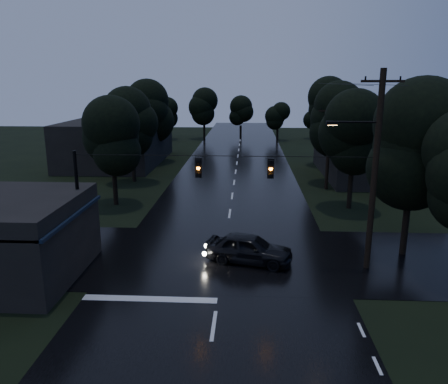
# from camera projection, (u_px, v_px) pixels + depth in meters

# --- Properties ---
(main_road) EXTENTS (12.00, 120.00, 0.02)m
(main_road) POSITION_uv_depth(u_px,v_px,m) (234.00, 183.00, 41.45)
(main_road) COLOR black
(main_road) RESTS_ON ground
(cross_street) EXTENTS (60.00, 9.00, 0.02)m
(cross_street) POSITION_uv_depth(u_px,v_px,m) (224.00, 257.00, 24.04)
(cross_street) COLOR black
(cross_street) RESTS_ON ground
(building_far_right) EXTENTS (10.00, 14.00, 4.40)m
(building_far_right) POSITION_uv_depth(u_px,v_px,m) (374.00, 154.00, 44.02)
(building_far_right) COLOR black
(building_far_right) RESTS_ON ground
(building_far_left) EXTENTS (10.00, 16.00, 5.00)m
(building_far_left) POSITION_uv_depth(u_px,v_px,m) (118.00, 141.00, 51.24)
(building_far_left) COLOR black
(building_far_left) RESTS_ON ground
(utility_pole_main) EXTENTS (3.50, 0.30, 10.00)m
(utility_pole_main) POSITION_uv_depth(u_px,v_px,m) (373.00, 168.00, 21.37)
(utility_pole_main) COLOR black
(utility_pole_main) RESTS_ON ground
(utility_pole_far) EXTENTS (2.00, 0.30, 7.50)m
(utility_pole_far) POSITION_uv_depth(u_px,v_px,m) (328.00, 146.00, 38.11)
(utility_pole_far) COLOR black
(utility_pole_far) RESTS_ON ground
(anchor_pole_left) EXTENTS (0.18, 0.18, 6.00)m
(anchor_pole_left) POSITION_uv_depth(u_px,v_px,m) (79.00, 208.00, 22.72)
(anchor_pole_left) COLOR black
(anchor_pole_left) RESTS_ON ground
(span_signals) EXTENTS (15.00, 0.37, 1.12)m
(span_signals) POSITION_uv_depth(u_px,v_px,m) (234.00, 167.00, 21.73)
(span_signals) COLOR black
(span_signals) RESTS_ON ground
(tree_corner_near) EXTENTS (4.48, 4.48, 9.44)m
(tree_corner_near) POSITION_uv_depth(u_px,v_px,m) (414.00, 148.00, 22.98)
(tree_corner_near) COLOR black
(tree_corner_near) RESTS_ON ground
(tree_left_a) EXTENTS (3.92, 3.92, 8.26)m
(tree_left_a) POSITION_uv_depth(u_px,v_px,m) (112.00, 138.00, 32.88)
(tree_left_a) COLOR black
(tree_left_a) RESTS_ON ground
(tree_left_b) EXTENTS (4.20, 4.20, 8.85)m
(tree_left_b) POSITION_uv_depth(u_px,v_px,m) (131.00, 123.00, 40.56)
(tree_left_b) COLOR black
(tree_left_b) RESTS_ON ground
(tree_left_c) EXTENTS (4.48, 4.48, 9.44)m
(tree_left_c) POSITION_uv_depth(u_px,v_px,m) (149.00, 111.00, 50.17)
(tree_left_c) COLOR black
(tree_left_c) RESTS_ON ground
(tree_right_a) EXTENTS (4.20, 4.20, 8.85)m
(tree_right_a) POSITION_uv_depth(u_px,v_px,m) (354.00, 134.00, 31.83)
(tree_right_a) COLOR black
(tree_right_a) RESTS_ON ground
(tree_right_b) EXTENTS (4.48, 4.48, 9.44)m
(tree_right_b) POSITION_uv_depth(u_px,v_px,m) (340.00, 120.00, 39.45)
(tree_right_b) COLOR black
(tree_right_b) RESTS_ON ground
(tree_right_c) EXTENTS (4.76, 4.76, 10.03)m
(tree_right_c) POSITION_uv_depth(u_px,v_px,m) (328.00, 108.00, 48.99)
(tree_right_c) COLOR black
(tree_right_c) RESTS_ON ground
(car) EXTENTS (4.92, 2.97, 1.57)m
(car) POSITION_uv_depth(u_px,v_px,m) (249.00, 248.00, 23.15)
(car) COLOR black
(car) RESTS_ON ground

